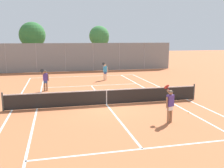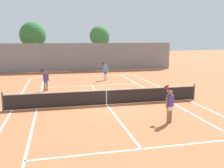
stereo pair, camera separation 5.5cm
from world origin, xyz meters
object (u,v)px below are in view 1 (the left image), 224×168
(player_near_side, at_px, (170,104))
(tree_behind_left, at_px, (33,36))
(tree_behind_right, at_px, (100,37))
(player_far_left, at_px, (45,79))
(tennis_net, at_px, (107,97))
(player_far_right, at_px, (105,71))
(loose_tennis_ball_2, at_px, (67,85))
(loose_tennis_ball_0, at_px, (188,113))

(player_near_side, bearing_deg, tree_behind_left, 109.05)
(tree_behind_right, bearing_deg, player_far_left, -116.54)
(tree_behind_left, bearing_deg, tennis_net, -73.60)
(player_far_right, xyz_separation_m, tree_behind_left, (-7.27, 9.85, 3.35))
(player_far_right, distance_m, loose_tennis_ball_2, 4.31)
(loose_tennis_ball_0, bearing_deg, player_far_left, 135.04)
(player_far_right, bearing_deg, tennis_net, -100.94)
(loose_tennis_ball_2, distance_m, tree_behind_right, 13.20)
(tennis_net, relative_size, tree_behind_right, 2.13)
(tennis_net, height_order, tree_behind_left, tree_behind_left)
(tennis_net, height_order, player_near_side, player_near_side)
(player_far_left, distance_m, loose_tennis_ball_0, 11.02)
(player_far_left, bearing_deg, tree_behind_left, 97.34)
(loose_tennis_ball_2, relative_size, tree_behind_right, 0.01)
(loose_tennis_ball_0, bearing_deg, player_near_side, -145.92)
(loose_tennis_ball_0, xyz_separation_m, tree_behind_right, (-1.00, 21.31, 4.16))
(player_far_right, distance_m, loose_tennis_ball_0, 11.96)
(tennis_net, bearing_deg, loose_tennis_ball_0, -34.31)
(loose_tennis_ball_2, bearing_deg, player_far_right, 26.16)
(player_near_side, xyz_separation_m, player_far_left, (-6.06, 8.92, 0.00))
(tennis_net, bearing_deg, player_far_right, 79.06)
(tree_behind_left, distance_m, tree_behind_right, 8.55)
(loose_tennis_ball_2, bearing_deg, loose_tennis_ball_0, -58.43)
(tennis_net, relative_size, player_near_side, 6.76)
(player_near_side, height_order, loose_tennis_ball_0, player_near_side)
(loose_tennis_ball_0, bearing_deg, tree_behind_left, 113.89)
(player_near_side, relative_size, loose_tennis_ball_0, 26.88)
(player_far_left, relative_size, loose_tennis_ball_0, 26.88)
(player_far_left, xyz_separation_m, tree_behind_left, (-1.78, 13.79, 3.35))
(loose_tennis_ball_0, bearing_deg, loose_tennis_ball_2, 121.57)
(loose_tennis_ball_0, distance_m, tree_behind_left, 23.95)
(player_far_left, bearing_deg, loose_tennis_ball_2, 50.56)
(loose_tennis_ball_0, height_order, tree_behind_left, tree_behind_left)
(player_far_left, relative_size, loose_tennis_ball_2, 26.88)
(player_near_side, distance_m, tree_behind_left, 24.25)
(player_near_side, relative_size, tree_behind_left, 0.29)
(loose_tennis_ball_2, xyz_separation_m, tree_behind_left, (-3.49, 11.70, 4.24))
(player_near_side, bearing_deg, player_far_right, 92.52)
(tennis_net, distance_m, tree_behind_left, 19.97)
(player_near_side, bearing_deg, tree_behind_right, 88.21)
(loose_tennis_ball_0, distance_m, loose_tennis_ball_2, 11.56)
(player_near_side, bearing_deg, loose_tennis_ball_2, 111.55)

